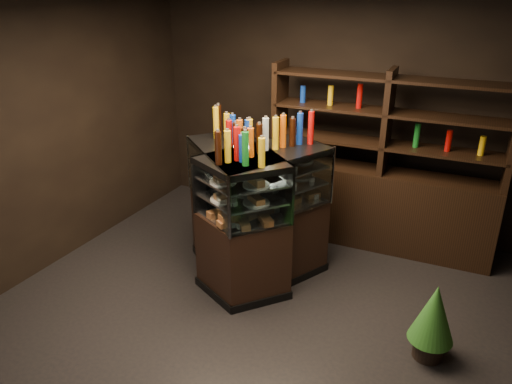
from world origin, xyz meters
TOP-DOWN VIEW (x-y plane):
  - ground at (0.00, 0.00)m, footprint 5.00×5.00m
  - room_shell at (0.00, 0.00)m, footprint 5.02×5.02m
  - display_case at (-0.48, 0.81)m, footprint 1.50×1.40m
  - food_display at (-0.48, 0.81)m, footprint 1.10×1.12m
  - bottles_top at (-0.48, 0.82)m, footprint 0.93×0.98m
  - potted_conifer at (1.35, 0.39)m, footprint 0.36×0.36m
  - back_shelving at (0.50, 2.05)m, footprint 2.48×0.53m

SIDE VIEW (x-z plane):
  - ground at x=0.00m, z-range 0.00..0.00m
  - potted_conifer at x=1.35m, z-range 0.05..0.82m
  - display_case at x=-0.48m, z-range -0.22..1.14m
  - back_shelving at x=0.50m, z-range -0.39..1.61m
  - food_display at x=-0.48m, z-range 0.84..1.26m
  - bottles_top at x=-0.48m, z-range 1.35..1.65m
  - room_shell at x=0.00m, z-range 0.44..3.45m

